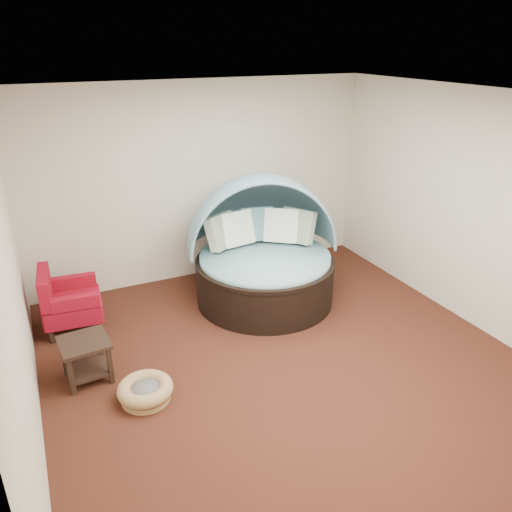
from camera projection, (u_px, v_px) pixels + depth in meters
name	position (u px, v px, depth m)	size (l,w,h in m)	color
floor	(282.00, 358.00, 5.57)	(5.00, 5.00, 0.00)	#441F13
wall_back	(202.00, 182.00, 7.08)	(5.00, 5.00, 0.00)	beige
wall_front	(485.00, 386.00, 2.93)	(5.00, 5.00, 0.00)	beige
wall_left	(13.00, 291.00, 4.04)	(5.00, 5.00, 0.00)	beige
wall_right	(469.00, 209.00, 5.98)	(5.00, 5.00, 0.00)	beige
ceiling	(288.00, 97.00, 4.45)	(5.00, 5.00, 0.00)	white
canopy_daybed	(263.00, 244.00, 6.60)	(2.27, 2.22, 1.69)	black
pet_basket	(145.00, 391.00, 4.90)	(0.73, 0.73, 0.19)	olive
red_armchair	(67.00, 301.00, 6.02)	(0.73, 0.73, 0.79)	black
side_table	(86.00, 354.00, 5.13)	(0.52, 0.52, 0.46)	black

